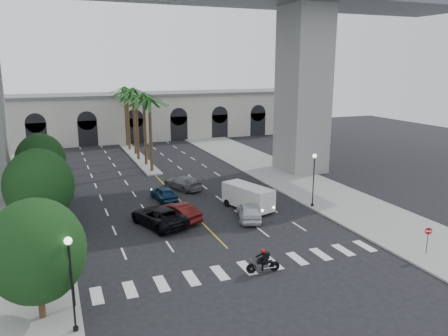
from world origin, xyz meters
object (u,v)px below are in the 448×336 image
traffic_signal_near (72,268)px  car_e (164,193)px  traffic_signal_far (68,242)px  car_d (183,182)px  do_not_enter_sign (428,235)px  lamp_post_right (314,176)px  pedestrian_b (55,229)px  lamp_post_left_far (59,178)px  car_b (178,212)px  cargo_van (248,196)px  car_c (159,216)px  car_a (249,211)px  motorcycle_rider (264,261)px  lamp_post_left_near (71,276)px

traffic_signal_near → car_e: bearing=61.6°
traffic_signal_far → car_d: size_ratio=0.69×
car_e → do_not_enter_sign: do_not_enter_sign is taller
lamp_post_right → pedestrian_b: 23.57m
lamp_post_left_far → lamp_post_right: bearing=-19.3°
car_e → traffic_signal_far: bearing=48.9°
car_b → traffic_signal_near: bearing=28.6°
lamp_post_right → car_b: (-13.27, 1.25, -2.40)m
traffic_signal_near → car_d: bearing=59.2°
traffic_signal_near → car_d: 25.04m
car_e → cargo_van: cargo_van is taller
do_not_enter_sign → lamp_post_right: bearing=122.1°
pedestrian_b → car_c: bearing=18.5°
car_e → cargo_van: 8.98m
car_a → cargo_van: (1.13, 2.60, 0.50)m
traffic_signal_near → car_a: traffic_signal_near is taller
car_a → traffic_signal_near: bearing=50.1°
car_c → do_not_enter_sign: 21.38m
lamp_post_left_far → pedestrian_b: lamp_post_left_far is taller
traffic_signal_near → car_e: (9.80, 18.13, -1.76)m
cargo_van → car_a: bearing=-130.6°
motorcycle_rider → car_d: motorcycle_rider is taller
pedestrian_b → car_d: bearing=52.5°
lamp_post_left_near → car_b: 17.31m
motorcycle_rider → lamp_post_left_near: bearing=-159.2°
car_a → car_c: bearing=6.9°
car_a → lamp_post_left_far: bearing=-11.5°
car_b → car_c: (-1.84, -0.51, 0.02)m
car_e → car_d: bearing=-138.4°
traffic_signal_far → car_b: 12.32m
lamp_post_left_near → lamp_post_right: (22.80, 13.00, 0.00)m
lamp_post_left_near → car_e: lamp_post_left_near is taller
lamp_post_right → traffic_signal_far: lamp_post_right is taller
lamp_post_right → motorcycle_rider: 15.09m
motorcycle_rider → car_c: (-4.53, 11.21, 0.08)m
car_b → cargo_van: (7.18, 0.54, 0.48)m
do_not_enter_sign → car_a: bearing=151.8°
car_c → lamp_post_right: bearing=158.1°
lamp_post_left_near → car_c: 15.92m
traffic_signal_near → car_e: size_ratio=0.83×
motorcycle_rider → car_b: 12.02m
motorcycle_rider → lamp_post_right: bearing=53.8°
car_c → car_e: (2.21, 6.89, -0.09)m
motorcycle_rider → pedestrian_b: pedestrian_b is taller
lamp_post_right → motorcycle_rider: (-10.58, -10.47, -2.46)m
lamp_post_left_far → car_b: 11.92m
lamp_post_left_near → car_b: bearing=56.2°
traffic_signal_near → car_a: bearing=32.0°
do_not_enter_sign → car_b: bearing=162.0°
traffic_signal_far → car_b: size_ratio=0.73×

